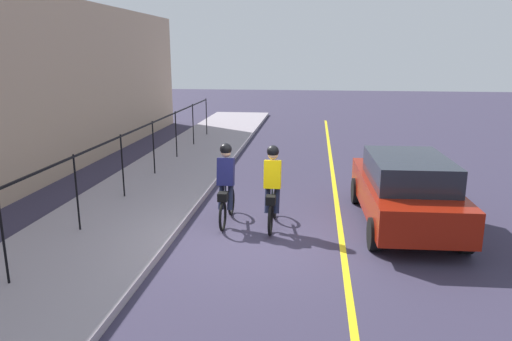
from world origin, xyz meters
TOP-DOWN VIEW (x-y plane):
  - ground_plane at (0.00, 0.00)m, footprint 80.00×80.00m
  - lane_line_centre at (0.00, -1.60)m, footprint 36.00×0.12m
  - sidewalk at (0.00, 3.40)m, footprint 40.00×3.20m
  - iron_fence at (1.00, 3.80)m, footprint 21.61×0.04m
  - cyclist_lead at (0.93, 0.91)m, footprint 1.71×0.36m
  - cyclist_follow at (0.82, -0.12)m, footprint 1.71×0.36m
  - patrol_sedan at (1.31, -2.99)m, footprint 4.46×2.05m

SIDE VIEW (x-z plane):
  - ground_plane at x=0.00m, z-range 0.00..0.00m
  - lane_line_centre at x=0.00m, z-range 0.00..0.01m
  - sidewalk at x=0.00m, z-range 0.00..0.15m
  - patrol_sedan at x=1.31m, z-range 0.03..1.61m
  - cyclist_lead at x=0.93m, z-range 0.00..1.82m
  - cyclist_follow at x=0.82m, z-range 0.00..1.82m
  - iron_fence at x=1.00m, z-range 0.58..2.18m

